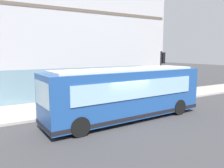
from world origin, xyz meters
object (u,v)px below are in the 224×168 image
object	(u,v)px
pedestrian_by_light_pole	(44,96)
pedestrian_near_building_entrance	(101,90)
fire_hydrant	(147,91)
pedestrian_walking_along_curb	(176,85)
traffic_light_near_corner	(162,66)
city_bus_nearside	(126,94)
pedestrian_near_hydrant	(68,98)

from	to	relation	value
pedestrian_by_light_pole	pedestrian_near_building_entrance	size ratio (longest dim) A/B	1.01
fire_hydrant	pedestrian_walking_along_curb	size ratio (longest dim) A/B	0.43
pedestrian_near_building_entrance	traffic_light_near_corner	bearing A→B (deg)	-105.21
fire_hydrant	pedestrian_walking_along_curb	bearing A→B (deg)	-130.95
pedestrian_walking_along_curb	city_bus_nearside	bearing A→B (deg)	112.04
city_bus_nearside	pedestrian_near_building_entrance	world-z (taller)	city_bus_nearside
city_bus_nearside	pedestrian_near_hydrant	size ratio (longest dim) A/B	6.16
city_bus_nearside	pedestrian_walking_along_curb	bearing A→B (deg)	-67.96
pedestrian_near_hydrant	pedestrian_by_light_pole	xyz separation A→B (m)	(1.16, 1.27, 0.02)
pedestrian_near_building_entrance	pedestrian_walking_along_curb	xyz separation A→B (m)	(-1.22, -6.82, 0.03)
traffic_light_near_corner	pedestrian_by_light_pole	xyz separation A→B (m)	(1.14, 9.37, -1.79)
city_bus_nearside	traffic_light_near_corner	xyz separation A→B (m)	(2.79, -5.43, 1.36)
pedestrian_near_hydrant	pedestrian_by_light_pole	bearing A→B (deg)	47.73
pedestrian_near_hydrant	pedestrian_near_building_entrance	world-z (taller)	pedestrian_near_building_entrance
pedestrian_near_building_entrance	pedestrian_walking_along_curb	world-z (taller)	pedestrian_walking_along_curb
pedestrian_near_hydrant	pedestrian_by_light_pole	world-z (taller)	pedestrian_by_light_pole
fire_hydrant	city_bus_nearside	bearing A→B (deg)	130.23
pedestrian_walking_along_curb	pedestrian_near_hydrant	bearing A→B (deg)	90.89
pedestrian_near_building_entrance	pedestrian_walking_along_curb	distance (m)	6.92
pedestrian_near_hydrant	fire_hydrant	bearing A→B (deg)	-77.57
fire_hydrant	pedestrian_by_light_pole	size ratio (longest dim) A/B	0.44
city_bus_nearside	pedestrian_near_hydrant	distance (m)	3.88
fire_hydrant	pedestrian_near_hydrant	size ratio (longest dim) A/B	0.45
traffic_light_near_corner	fire_hydrant	xyz separation A→B (m)	(1.76, 0.05, -2.40)
pedestrian_near_building_entrance	fire_hydrant	bearing A→B (deg)	-85.35
city_bus_nearside	pedestrian_near_building_entrance	bearing A→B (deg)	-5.97
traffic_light_near_corner	pedestrian_near_building_entrance	size ratio (longest dim) A/B	2.38
fire_hydrant	traffic_light_near_corner	bearing A→B (deg)	-178.38
pedestrian_by_light_pole	pedestrian_walking_along_curb	world-z (taller)	pedestrian_walking_along_curb
traffic_light_near_corner	pedestrian_near_hydrant	world-z (taller)	traffic_light_near_corner
traffic_light_near_corner	pedestrian_by_light_pole	world-z (taller)	traffic_light_near_corner
fire_hydrant	pedestrian_near_hydrant	xyz separation A→B (m)	(-1.77, 8.05, 0.58)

